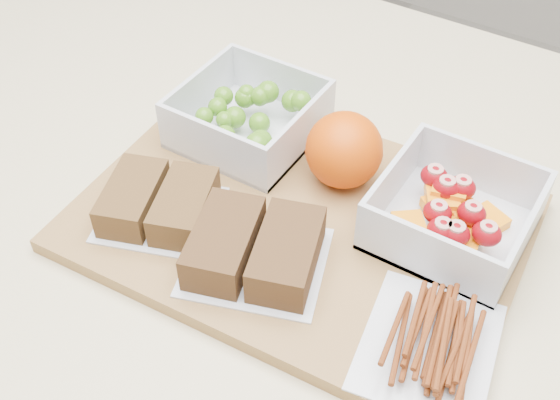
# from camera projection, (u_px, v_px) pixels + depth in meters

# --- Properties ---
(cutting_board) EXTENTS (0.44, 0.33, 0.02)m
(cutting_board) POSITION_uv_depth(u_px,v_px,m) (300.00, 223.00, 0.69)
(cutting_board) COLOR olive
(cutting_board) RESTS_ON counter
(grape_container) EXTENTS (0.14, 0.14, 0.06)m
(grape_container) POSITION_uv_depth(u_px,v_px,m) (250.00, 117.00, 0.76)
(grape_container) COLOR silver
(grape_container) RESTS_ON cutting_board
(fruit_container) EXTENTS (0.14, 0.14, 0.06)m
(fruit_container) POSITION_uv_depth(u_px,v_px,m) (453.00, 215.00, 0.65)
(fruit_container) COLOR silver
(fruit_container) RESTS_ON cutting_board
(orange) EXTENTS (0.08, 0.08, 0.08)m
(orange) POSITION_uv_depth(u_px,v_px,m) (344.00, 150.00, 0.69)
(orange) COLOR #DF4C05
(orange) RESTS_ON cutting_board
(sandwich_bag_left) EXTENTS (0.14, 0.13, 0.03)m
(sandwich_bag_left) POSITION_uv_depth(u_px,v_px,m) (159.00, 203.00, 0.67)
(sandwich_bag_left) COLOR silver
(sandwich_bag_left) RESTS_ON cutting_board
(sandwich_bag_center) EXTENTS (0.16, 0.15, 0.04)m
(sandwich_bag_center) POSITION_uv_depth(u_px,v_px,m) (255.00, 249.00, 0.63)
(sandwich_bag_center) COLOR silver
(sandwich_bag_center) RESTS_ON cutting_board
(pretzel_bag) EXTENTS (0.13, 0.15, 0.03)m
(pretzel_bag) POSITION_uv_depth(u_px,v_px,m) (431.00, 337.00, 0.57)
(pretzel_bag) COLOR silver
(pretzel_bag) RESTS_ON cutting_board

